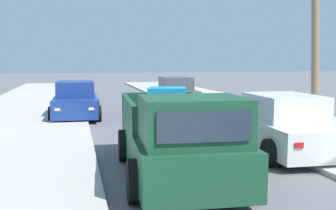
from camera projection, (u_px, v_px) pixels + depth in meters
name	position (u px, v px, depth m)	size (l,w,h in m)	color
sidewalk_left	(2.00, 139.00, 12.19)	(5.28, 60.00, 0.12)	#B2AFA8
sidewalk_right	(298.00, 127.00, 14.39)	(5.28, 60.00, 0.12)	#B2AFA8
curb_left	(45.00, 138.00, 12.46)	(0.16, 60.00, 0.10)	silver
curb_right	(266.00, 129.00, 14.12)	(0.16, 60.00, 0.10)	silver
pickup_truck	(177.00, 139.00, 8.30)	(2.42, 5.31, 1.80)	#19472D
car_left_near	(175.00, 92.00, 21.62)	(2.15, 4.32, 1.54)	#474C56
car_right_near	(282.00, 126.00, 10.61)	(2.16, 4.32, 1.54)	silver
car_right_mid	(76.00, 101.00, 17.12)	(2.11, 4.30, 1.54)	navy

